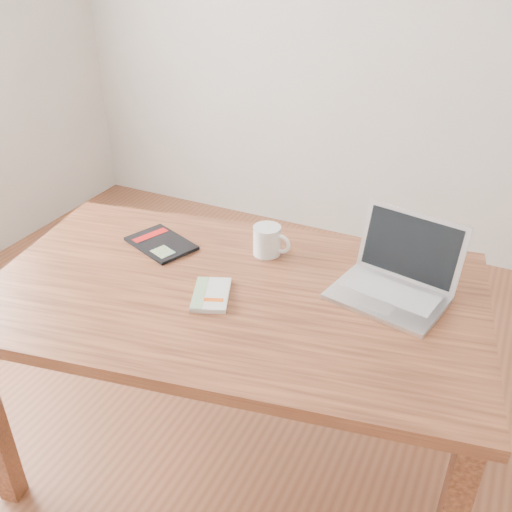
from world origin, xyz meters
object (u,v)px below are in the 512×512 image
at_px(desk, 234,312).
at_px(laptop, 396,279).
at_px(coffee_mug, 268,240).
at_px(black_guidebook, 161,243).
at_px(white_guidebook, 211,295).

bearing_deg(desk, laptop, 13.35).
relative_size(laptop, coffee_mug, 2.76).
distance_m(black_guidebook, coffee_mug, 0.38).
distance_m(black_guidebook, laptop, 0.81).
height_order(black_guidebook, laptop, laptop).
bearing_deg(black_guidebook, white_guidebook, -100.99).
relative_size(black_guidebook, laptop, 0.74).
bearing_deg(laptop, black_guidebook, -164.16).
bearing_deg(desk, coffee_mug, 78.52).
height_order(black_guidebook, coffee_mug, coffee_mug).
bearing_deg(laptop, white_guidebook, -140.56).
xyz_separation_m(white_guidebook, laptop, (0.50, 0.26, 0.04)).
height_order(white_guidebook, black_guidebook, white_guidebook).
bearing_deg(laptop, desk, -144.97).
xyz_separation_m(laptop, coffee_mug, (-0.45, 0.05, 0.00)).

